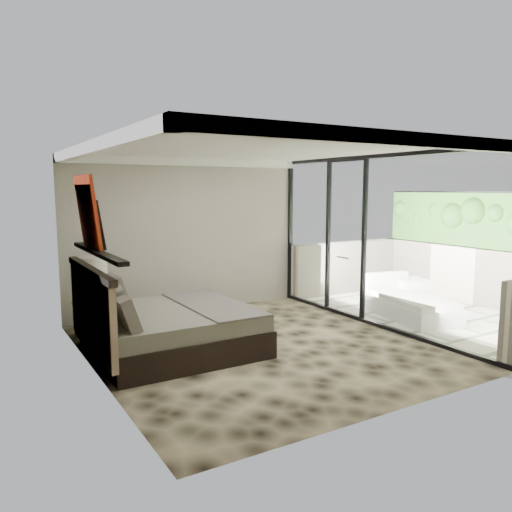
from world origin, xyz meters
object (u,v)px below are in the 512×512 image
bed (165,327)px  nightstand (93,319)px  ottoman (410,293)px  lounger (410,305)px  table_lamp (94,273)px

bed → nightstand: size_ratio=4.32×
ottoman → lounger: size_ratio=0.29×
bed → ottoman: 5.01m
nightstand → bed: bearing=-53.8°
table_lamp → lounger: (5.02, -1.72, -0.76)m
nightstand → table_lamp: bearing=12.8°
bed → lounger: (4.39, -0.40, -0.14)m
table_lamp → ottoman: table_lamp is taller
bed → table_lamp: 1.59m
nightstand → ottoman: bearing=-3.1°
nightstand → lounger: bearing=-10.2°
nightstand → table_lamp: (0.06, 0.00, 0.72)m
table_lamp → ottoman: size_ratio=1.30×
bed → nightstand: bearing=117.7°
bed → table_lamp: (-0.63, 1.32, 0.61)m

